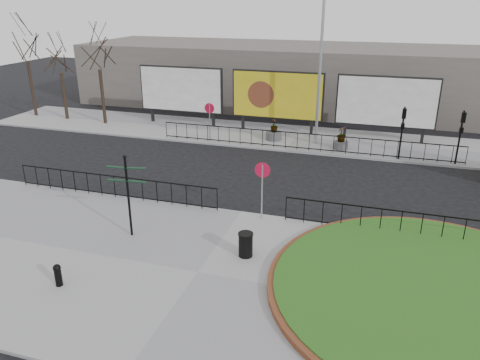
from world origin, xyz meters
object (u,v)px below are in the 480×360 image
at_px(fingerpost_sign, 128,188).
at_px(bollard, 58,274).
at_px(planter_b, 274,133).
at_px(planter_c, 341,141).
at_px(litter_bin, 246,244).
at_px(billboard_mid, 277,95).
at_px(lamp_post, 320,67).

xyz_separation_m(fingerpost_sign, bollard, (-0.51, -3.74, -1.55)).
height_order(fingerpost_sign, planter_b, fingerpost_sign).
bearing_deg(planter_c, litter_bin, -97.87).
xyz_separation_m(billboard_mid, lamp_post, (3.01, -1.97, 2.23)).
bearing_deg(bollard, planter_b, 81.30).
bearing_deg(billboard_mid, planter_b, -81.43).
bearing_deg(bollard, fingerpost_sign, 82.29).
bearing_deg(litter_bin, lamp_post, 88.91).
xyz_separation_m(bollard, planter_b, (2.76, 18.03, 0.03)).
height_order(bollard, planter_b, planter_b).
xyz_separation_m(billboard_mid, fingerpost_sign, (-1.95, -16.28, -0.50)).
bearing_deg(lamp_post, bollard, -106.85).
distance_m(lamp_post, bollard, 19.33).
bearing_deg(fingerpost_sign, billboard_mid, 78.73).
height_order(planter_b, planter_c, planter_c).
xyz_separation_m(bollard, litter_bin, (5.19, 3.54, 0.03)).
distance_m(lamp_post, litter_bin, 15.11).
bearing_deg(billboard_mid, planter_c, -30.08).
distance_m(lamp_post, planter_b, 5.05).
bearing_deg(bollard, litter_bin, 34.33).
bearing_deg(billboard_mid, litter_bin, -80.59).
xyz_separation_m(lamp_post, fingerpost_sign, (-4.96, -14.31, -2.73)).
bearing_deg(lamp_post, fingerpost_sign, -109.12).
xyz_separation_m(litter_bin, planter_b, (-2.43, 14.48, -0.01)).
bearing_deg(planter_b, litter_bin, -80.47).
bearing_deg(planter_b, bollard, -98.70).
height_order(lamp_post, fingerpost_sign, lamp_post).
height_order(fingerpost_sign, litter_bin, fingerpost_sign).
relative_size(billboard_mid, fingerpost_sign, 1.89).
xyz_separation_m(fingerpost_sign, planter_c, (6.59, 13.60, -1.46)).
relative_size(billboard_mid, planter_b, 4.50).
distance_m(bollard, planter_b, 18.24).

